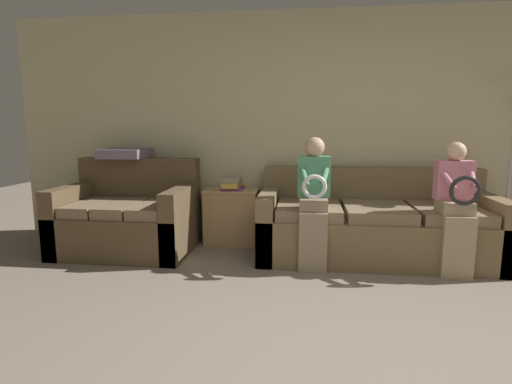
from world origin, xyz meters
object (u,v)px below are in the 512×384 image
object	(u,v)px
throw_pillow	(125,153)
child_right_seated	(456,203)
couch_side	(129,219)
book_stack	(232,184)
couch_main	(374,226)
child_left_seated	(314,197)
side_shelf	(232,216)

from	to	relation	value
throw_pillow	child_right_seated	bearing A→B (deg)	-10.94
couch_side	child_right_seated	xyz separation A→B (m)	(3.16, -0.32, 0.31)
child_right_seated	book_stack	size ratio (longest dim) A/B	3.70
child_right_seated	book_stack	distance (m)	2.23
couch_main	book_stack	bearing A→B (deg)	169.28
child_left_seated	side_shelf	xyz separation A→B (m)	(-0.89, 0.71, -0.36)
side_shelf	couch_main	bearing A→B (deg)	-10.97
couch_side	book_stack	size ratio (longest dim) A/B	4.24
couch_main	couch_side	bearing A→B (deg)	-177.75
book_stack	throw_pillow	bearing A→B (deg)	-176.96
book_stack	throw_pillow	distance (m)	1.24
side_shelf	book_stack	size ratio (longest dim) A/B	1.94
child_right_seated	throw_pillow	bearing A→B (deg)	169.06
throw_pillow	side_shelf	bearing A→B (deg)	3.47
book_stack	throw_pillow	xyz separation A→B (m)	(-1.20, -0.06, 0.34)
side_shelf	throw_pillow	bearing A→B (deg)	-176.53
couch_side	child_left_seated	distance (m)	1.98
couch_main	side_shelf	size ratio (longest dim) A/B	3.72
child_right_seated	couch_main	bearing A→B (deg)	145.73
child_left_seated	book_stack	bearing A→B (deg)	141.76
book_stack	throw_pillow	size ratio (longest dim) A/B	0.66
couch_main	child_right_seated	size ratio (longest dim) A/B	1.95
couch_side	side_shelf	xyz separation A→B (m)	(1.03, 0.39, -0.02)
couch_side	throw_pillow	bearing A→B (deg)	115.71
side_shelf	child_left_seated	bearing A→B (deg)	-38.29
throw_pillow	couch_side	bearing A→B (deg)	-64.29
couch_main	book_stack	xyz separation A→B (m)	(-1.50, 0.28, 0.36)
child_left_seated	couch_main	bearing A→B (deg)	33.84
couch_main	side_shelf	bearing A→B (deg)	169.03
child_left_seated	side_shelf	distance (m)	1.19
couch_main	throw_pillow	xyz separation A→B (m)	(-2.70, 0.22, 0.69)
couch_side	side_shelf	size ratio (longest dim) A/B	2.19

